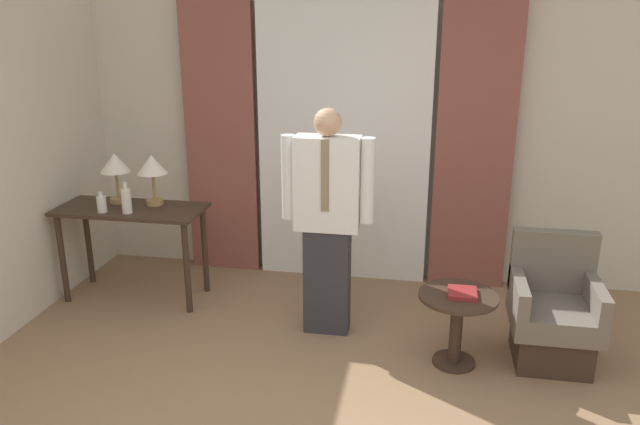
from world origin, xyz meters
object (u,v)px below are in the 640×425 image
at_px(table_lamp_left, 115,166).
at_px(side_table, 457,317).
at_px(desk, 132,222).
at_px(table_lamp_right, 152,168).
at_px(person, 327,216).
at_px(armchair, 553,316).
at_px(bottle_by_lamp, 102,204).
at_px(bottle_near_edge, 126,200).
at_px(book, 462,293).

relative_size(table_lamp_left, side_table, 0.79).
bearing_deg(side_table, desk, 166.89).
bearing_deg(table_lamp_right, person, -15.10).
bearing_deg(armchair, table_lamp_left, 170.95).
relative_size(table_lamp_left, bottle_by_lamp, 2.52).
xyz_separation_m(armchair, side_table, (-0.66, -0.18, 0.03)).
bearing_deg(armchair, side_table, -164.32).
distance_m(desk, table_lamp_right, 0.49).
distance_m(desk, bottle_near_edge, 0.28).
xyz_separation_m(table_lamp_left, armchair, (3.48, -0.55, -0.79)).
relative_size(bottle_by_lamp, side_table, 0.31).
bearing_deg(side_table, bottle_near_edge, 169.53).
xyz_separation_m(desk, bottle_by_lamp, (-0.16, -0.15, 0.20)).
distance_m(table_lamp_right, person, 1.60).
xyz_separation_m(desk, person, (1.70, -0.29, 0.25)).
bearing_deg(person, bottle_near_edge, 174.54).
relative_size(table_lamp_left, person, 0.25).
bearing_deg(bottle_by_lamp, person, -4.35).
bearing_deg(table_lamp_left, desk, -36.30).
height_order(armchair, side_table, armchair).
bearing_deg(book, side_table, 174.90).
bearing_deg(table_lamp_right, armchair, -9.97).
xyz_separation_m(bottle_by_lamp, person, (1.86, -0.14, 0.06)).
distance_m(bottle_near_edge, side_table, 2.71).
xyz_separation_m(table_lamp_left, person, (1.86, -0.41, -0.19)).
bearing_deg(bottle_by_lamp, bottle_near_edge, 4.60).
relative_size(person, book, 8.35).
distance_m(table_lamp_left, armchair, 3.61).
height_order(bottle_near_edge, book, bottle_near_edge).
distance_m(bottle_near_edge, armchair, 3.33).
distance_m(bottle_by_lamp, side_table, 2.90).
distance_m(person, armchair, 1.72).
distance_m(desk, bottle_by_lamp, 0.30).
xyz_separation_m(table_lamp_right, person, (1.54, -0.41, -0.19)).
xyz_separation_m(person, side_table, (0.95, -0.32, -0.57)).
distance_m(person, side_table, 1.16).
height_order(bottle_near_edge, side_table, bottle_near_edge).
bearing_deg(table_lamp_right, side_table, -16.51).
xyz_separation_m(armchair, book, (-0.63, -0.19, 0.21)).
height_order(person, book, person).
xyz_separation_m(desk, book, (2.68, -0.62, -0.13)).
xyz_separation_m(bottle_by_lamp, side_table, (2.82, -0.47, -0.51)).
bearing_deg(armchair, bottle_by_lamp, 175.39).
height_order(table_lamp_left, bottle_near_edge, table_lamp_left).
xyz_separation_m(table_lamp_left, table_lamp_right, (0.33, 0.00, 0.00)).
bearing_deg(desk, person, -9.82).
height_order(table_lamp_right, person, person).
bearing_deg(bottle_near_edge, bottle_by_lamp, -175.40).
height_order(person, side_table, person).
height_order(side_table, book, book).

